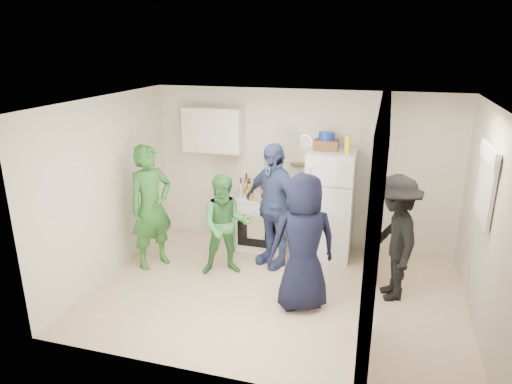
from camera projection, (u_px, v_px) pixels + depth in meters
floor at (275, 293)px, 6.06m from camera, size 4.80×4.80×0.00m
wall_back at (302, 169)px, 7.22m from camera, size 4.80×0.00×4.80m
wall_front at (233, 266)px, 4.11m from camera, size 4.80×0.00×4.80m
wall_left at (108, 188)px, 6.29m from camera, size 0.00×3.40×3.40m
wall_right at (488, 225)px, 5.04m from camera, size 0.00×3.40×3.40m
ceiling at (278, 103)px, 5.27m from camera, size 4.80×4.80×0.00m
partition_pier_back at (379, 187)px, 6.36m from camera, size 0.12×1.20×2.50m
partition_pier_front at (372, 254)px, 4.35m from camera, size 0.12×1.20×2.50m
partition_header at (384, 125)px, 5.02m from camera, size 0.12×1.00×0.40m
stove at (262, 222)px, 7.32m from camera, size 0.71×0.60×0.85m
upper_cabinet at (214, 129)px, 7.23m from camera, size 0.95×0.34×0.70m
fridge at (330, 205)px, 6.89m from camera, size 0.68×0.66×1.66m
wicker_basket at (326, 145)px, 6.67m from camera, size 0.35×0.25×0.15m
blue_bowl at (327, 136)px, 6.63m from camera, size 0.24×0.24×0.11m
yellow_cup_stack_top at (348, 145)px, 6.44m from camera, size 0.09×0.09×0.25m
wall_clock at (305, 142)px, 7.04m from camera, size 0.22×0.02×0.22m
spice_shelf at (301, 164)px, 7.14m from camera, size 0.35×0.08×0.03m
nook_window at (488, 185)px, 5.10m from camera, size 0.03×0.70×0.80m
nook_window_frame at (486, 185)px, 5.11m from camera, size 0.04×0.76×0.86m
nook_valance at (489, 154)px, 5.00m from camera, size 0.04×0.82×0.18m
yellow_cup_stack_stove at (251, 192)px, 6.98m from camera, size 0.09×0.09×0.25m
red_cup at (272, 198)px, 6.93m from camera, size 0.09×0.09×0.12m
person_green_left at (151, 207)px, 6.55m from camera, size 0.72×0.79×1.82m
person_green_center at (226, 225)px, 6.38m from camera, size 0.86×0.77×1.46m
person_denim at (273, 205)px, 6.59m from camera, size 1.16×0.94×1.84m
person_navy at (303, 243)px, 5.50m from camera, size 1.00×0.88×1.73m
person_nook at (394, 238)px, 5.73m from camera, size 0.85×1.18×1.64m
bottle_a at (246, 183)px, 7.31m from camera, size 0.08×0.08×0.33m
bottle_b at (248, 189)px, 7.11m from camera, size 0.07×0.07×0.26m
bottle_c at (259, 185)px, 7.31m from camera, size 0.07×0.07×0.25m
bottle_d at (263, 189)px, 7.10m from camera, size 0.07×0.07×0.26m
bottle_e at (270, 184)px, 7.27m from camera, size 0.08×0.08×0.31m
bottle_f at (273, 188)px, 7.10m from camera, size 0.07×0.07×0.31m
bottle_g at (280, 186)px, 7.21m from camera, size 0.08×0.08×0.30m
bottle_h at (241, 188)px, 7.09m from camera, size 0.08×0.08×0.32m
bottle_i at (267, 185)px, 7.21m from camera, size 0.06×0.06×0.32m
bottle_j at (278, 193)px, 6.99m from camera, size 0.08×0.08×0.24m
bottle_k at (249, 187)px, 7.23m from camera, size 0.07×0.07×0.27m
bottle_l at (269, 192)px, 6.97m from camera, size 0.07×0.07×0.25m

